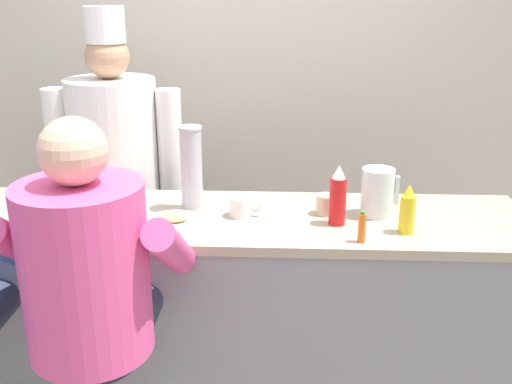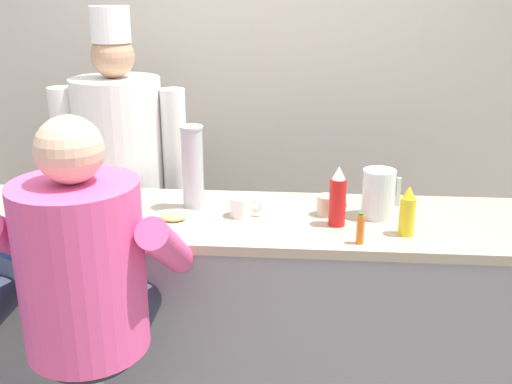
% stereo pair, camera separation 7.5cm
% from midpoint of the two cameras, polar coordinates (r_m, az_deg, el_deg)
% --- Properties ---
extents(wall_back, '(10.00, 0.06, 2.70)m').
position_cam_midpoint_polar(wall_back, '(3.68, -0.03, 10.64)').
color(wall_back, beige).
rests_on(wall_back, ground_plane).
extents(diner_counter, '(2.60, 0.64, 0.97)m').
position_cam_midpoint_polar(diner_counter, '(2.77, -2.21, -11.57)').
color(diner_counter, gray).
rests_on(diner_counter, ground_plane).
extents(ketchup_bottle_red, '(0.07, 0.07, 0.25)m').
position_cam_midpoint_polar(ketchup_bottle_red, '(2.44, 8.66, -0.56)').
color(ketchup_bottle_red, red).
rests_on(ketchup_bottle_red, diner_counter).
extents(mustard_bottle_yellow, '(0.06, 0.06, 0.20)m').
position_cam_midpoint_polar(mustard_bottle_yellow, '(2.41, 15.09, -1.88)').
color(mustard_bottle_yellow, yellow).
rests_on(mustard_bottle_yellow, diner_counter).
extents(hot_sauce_bottle_orange, '(0.03, 0.03, 0.12)m').
position_cam_midpoint_polar(hot_sauce_bottle_orange, '(2.30, 10.84, -3.46)').
color(hot_sauce_bottle_orange, orange).
rests_on(hot_sauce_bottle_orange, diner_counter).
extents(water_pitcher_clear, '(0.16, 0.14, 0.21)m').
position_cam_midpoint_polar(water_pitcher_clear, '(2.56, 12.42, -0.15)').
color(water_pitcher_clear, silver).
rests_on(water_pitcher_clear, diner_counter).
extents(breakfast_plate, '(0.25, 0.25, 0.05)m').
position_cam_midpoint_polar(breakfast_plate, '(2.47, -7.01, -2.73)').
color(breakfast_plate, white).
rests_on(breakfast_plate, diner_counter).
extents(cereal_bowl, '(0.17, 0.17, 0.06)m').
position_cam_midpoint_polar(cereal_bowl, '(2.69, -13.06, -0.87)').
color(cereal_bowl, '#B24C47').
rests_on(cereal_bowl, diner_counter).
extents(coffee_mug_tan, '(0.13, 0.08, 0.09)m').
position_cam_midpoint_polar(coffee_mug_tan, '(2.56, 7.67, -1.26)').
color(coffee_mug_tan, beige).
rests_on(coffee_mug_tan, diner_counter).
extents(coffee_mug_white, '(0.14, 0.09, 0.08)m').
position_cam_midpoint_polar(coffee_mug_white, '(2.53, -0.50, -1.40)').
color(coffee_mug_white, white).
rests_on(coffee_mug_white, diner_counter).
extents(cup_stack_steel, '(0.10, 0.10, 0.37)m').
position_cam_midpoint_polar(cup_stack_steel, '(2.58, -5.23, 2.31)').
color(cup_stack_steel, '#B7BABF').
rests_on(cup_stack_steel, diner_counter).
extents(diner_seated_pink, '(0.64, 0.63, 1.52)m').
position_cam_midpoint_polar(diner_seated_pink, '(2.12, -14.84, -7.56)').
color(diner_seated_pink, '#B2B5BA').
rests_on(diner_seated_pink, ground_plane).
extents(cook_in_whites_near, '(0.70, 0.45, 1.80)m').
position_cam_midpoint_polar(cook_in_whites_near, '(3.20, -12.06, 2.26)').
color(cook_in_whites_near, '#232328').
rests_on(cook_in_whites_near, ground_plane).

